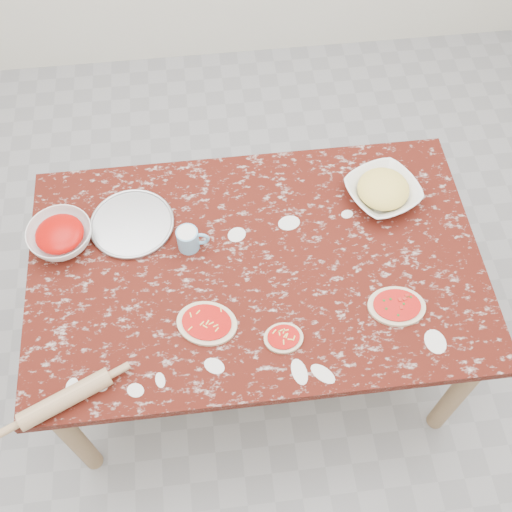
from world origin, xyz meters
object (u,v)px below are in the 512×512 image
object	(u,v)px
cheese_bowl	(382,192)
flour_mug	(189,239)
worktable	(256,275)
pizza_tray	(132,224)
sauce_bowl	(61,236)
rolling_pin	(65,399)

from	to	relation	value
cheese_bowl	flour_mug	xyz separation A→B (m)	(-0.73, -0.14, 0.02)
worktable	pizza_tray	distance (m)	0.49
sauce_bowl	flour_mug	bearing A→B (deg)	-9.08
pizza_tray	rolling_pin	xyz separation A→B (m)	(-0.21, -0.65, 0.02)
rolling_pin	cheese_bowl	bearing A→B (deg)	30.27
sauce_bowl	flour_mug	xyz separation A→B (m)	(0.45, -0.07, 0.01)
flour_mug	rolling_pin	size ratio (longest dim) A/B	0.40
cheese_bowl	rolling_pin	world-z (taller)	cheese_bowl
worktable	sauce_bowl	bearing A→B (deg)	165.83
pizza_tray	rolling_pin	size ratio (longest dim) A/B	1.03
worktable	cheese_bowl	distance (m)	0.57
flour_mug	rolling_pin	world-z (taller)	flour_mug
sauce_bowl	cheese_bowl	xyz separation A→B (m)	(1.18, 0.06, -0.00)
worktable	flour_mug	world-z (taller)	flour_mug
worktable	flour_mug	size ratio (longest dim) A/B	13.82
cheese_bowl	rolling_pin	size ratio (longest dim) A/B	0.88
pizza_tray	flour_mug	distance (m)	0.24
worktable	sauce_bowl	world-z (taller)	sauce_bowl
worktable	rolling_pin	distance (m)	0.78
sauce_bowl	rolling_pin	world-z (taller)	sauce_bowl
pizza_tray	rolling_pin	distance (m)	0.68
rolling_pin	sauce_bowl	bearing A→B (deg)	93.95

